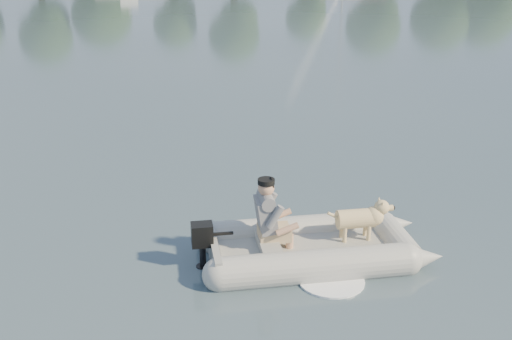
{
  "coord_description": "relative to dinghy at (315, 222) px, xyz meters",
  "views": [
    {
      "loc": [
        -0.61,
        -7.26,
        4.28
      ],
      "look_at": [
        0.29,
        1.93,
        0.75
      ],
      "focal_mm": 45.0,
      "sensor_mm": 36.0,
      "label": 1
    }
  ],
  "objects": [
    {
      "name": "water",
      "position": [
        -0.94,
        -0.44,
        -0.54
      ],
      "size": [
        160.0,
        160.0,
        0.0
      ],
      "primitive_type": "plane",
      "color": "slate",
      "rests_on": "ground"
    },
    {
      "name": "dog",
      "position": [
        0.59,
        0.09,
        -0.06
      ],
      "size": [
        0.87,
        0.36,
        0.57
      ],
      "primitive_type": null,
      "rotation": [
        0.0,
        0.0,
        0.07
      ],
      "color": "tan",
      "rests_on": "dinghy"
    },
    {
      "name": "outboard_motor",
      "position": [
        -1.52,
        -0.1,
        -0.25
      ],
      "size": [
        0.4,
        0.29,
        0.72
      ],
      "primitive_type": null,
      "rotation": [
        0.0,
        0.0,
        0.07
      ],
      "color": "black",
      "rests_on": "dinghy"
    },
    {
      "name": "man",
      "position": [
        -0.64,
        0.01,
        0.17
      ],
      "size": [
        0.7,
        0.61,
        0.99
      ],
      "primitive_type": null,
      "rotation": [
        0.0,
        0.0,
        0.07
      ],
      "color": "slate",
      "rests_on": "dinghy"
    },
    {
      "name": "dinghy",
      "position": [
        0.0,
        0.0,
        0.0
      ],
      "size": [
        4.35,
        2.97,
        1.28
      ],
      "primitive_type": null,
      "rotation": [
        0.0,
        0.0,
        0.07
      ],
      "color": "#A5A5A0",
      "rests_on": "water"
    }
  ]
}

